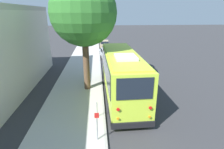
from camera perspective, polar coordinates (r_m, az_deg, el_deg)
ground_plane at (r=13.84m, az=3.28°, el=-7.30°), size 160.00×160.00×0.00m
sidewalk_slab at (r=13.81m, az=-12.06°, el=-7.46°), size 80.00×4.14×0.15m
curb_strip at (r=13.69m, az=-3.08°, el=-7.26°), size 80.00×0.14×0.15m
shuttle_bus at (r=13.31m, az=3.08°, el=0.72°), size 9.30×2.75×3.63m
parked_sedan_silver at (r=25.95m, az=-1.79°, el=7.01°), size 4.56×2.04×1.28m
parked_sedan_tan at (r=33.33m, az=-2.45°, el=9.86°), size 4.71×1.84×1.31m
street_tree at (r=13.96m, az=-9.28°, el=20.61°), size 4.99×4.99×9.33m
sign_post_near at (r=9.03m, az=-4.90°, el=-16.46°), size 0.06×0.22×1.56m
sign_post_far at (r=10.93m, az=-4.90°, el=-11.34°), size 0.06×0.06×1.01m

